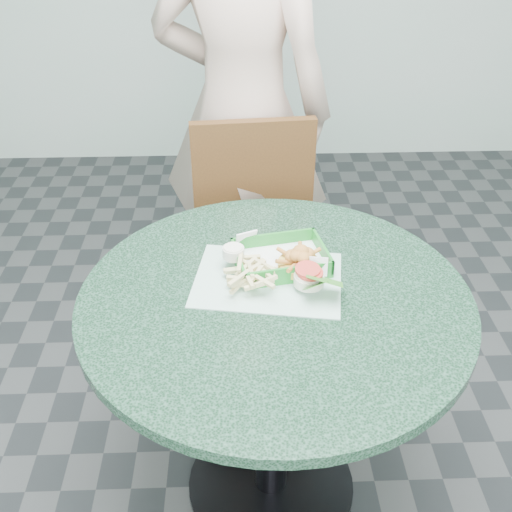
{
  "coord_description": "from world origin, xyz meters",
  "views": [
    {
      "loc": [
        -0.09,
        -1.17,
        1.68
      ],
      "look_at": [
        -0.04,
        0.1,
        0.82
      ],
      "focal_mm": 42.0,
      "sensor_mm": 36.0,
      "label": 1
    }
  ],
  "objects_px": {
    "cafe_table": "(274,350)",
    "crab_sandwich": "(296,266)",
    "food_basket": "(281,267)",
    "dining_chair": "(255,238)",
    "sauce_ramekin": "(234,253)",
    "diner_person": "(241,62)"
  },
  "relations": [
    {
      "from": "cafe_table",
      "to": "crab_sandwich",
      "type": "height_order",
      "value": "crab_sandwich"
    },
    {
      "from": "food_basket",
      "to": "cafe_table",
      "type": "bearing_deg",
      "value": -100.47
    },
    {
      "from": "food_basket",
      "to": "crab_sandwich",
      "type": "bearing_deg",
      "value": -49.31
    },
    {
      "from": "dining_chair",
      "to": "sauce_ramekin",
      "type": "relative_size",
      "value": 16.43
    },
    {
      "from": "food_basket",
      "to": "crab_sandwich",
      "type": "distance_m",
      "value": 0.06
    },
    {
      "from": "sauce_ramekin",
      "to": "diner_person",
      "type": "bearing_deg",
      "value": 87.43
    },
    {
      "from": "food_basket",
      "to": "dining_chair",
      "type": "bearing_deg",
      "value": 95.79
    },
    {
      "from": "dining_chair",
      "to": "crab_sandwich",
      "type": "relative_size",
      "value": 8.5
    },
    {
      "from": "sauce_ramekin",
      "to": "cafe_table",
      "type": "bearing_deg",
      "value": -54.51
    },
    {
      "from": "food_basket",
      "to": "sauce_ramekin",
      "type": "distance_m",
      "value": 0.13
    },
    {
      "from": "food_basket",
      "to": "crab_sandwich",
      "type": "relative_size",
      "value": 2.14
    },
    {
      "from": "cafe_table",
      "to": "dining_chair",
      "type": "height_order",
      "value": "dining_chair"
    },
    {
      "from": "diner_person",
      "to": "crab_sandwich",
      "type": "xyz_separation_m",
      "value": [
        0.12,
        -0.83,
        -0.27
      ]
    },
    {
      "from": "food_basket",
      "to": "crab_sandwich",
      "type": "xyz_separation_m",
      "value": [
        0.04,
        -0.04,
        0.03
      ]
    },
    {
      "from": "diner_person",
      "to": "crab_sandwich",
      "type": "distance_m",
      "value": 0.88
    },
    {
      "from": "cafe_table",
      "to": "sauce_ramekin",
      "type": "bearing_deg",
      "value": 125.49
    },
    {
      "from": "cafe_table",
      "to": "crab_sandwich",
      "type": "bearing_deg",
      "value": 52.68
    },
    {
      "from": "dining_chair",
      "to": "diner_person",
      "type": "relative_size",
      "value": 0.43
    },
    {
      "from": "dining_chair",
      "to": "diner_person",
      "type": "xyz_separation_m",
      "value": [
        -0.04,
        0.28,
        0.54
      ]
    },
    {
      "from": "diner_person",
      "to": "dining_chair",
      "type": "bearing_deg",
      "value": 114.16
    },
    {
      "from": "dining_chair",
      "to": "food_basket",
      "type": "bearing_deg",
      "value": -89.03
    },
    {
      "from": "dining_chair",
      "to": "crab_sandwich",
      "type": "height_order",
      "value": "dining_chair"
    }
  ]
}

